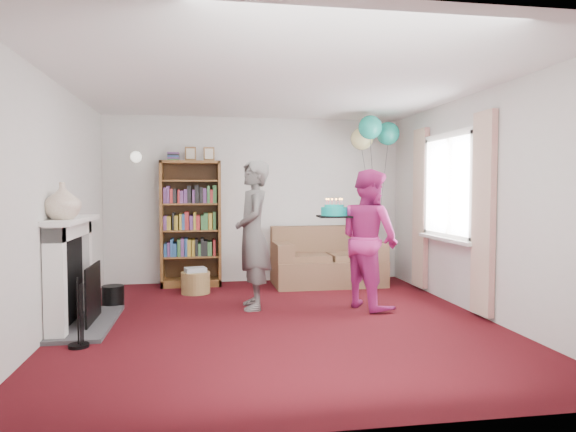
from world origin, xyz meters
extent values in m
plane|color=#34070C|center=(0.00, 0.00, 0.00)|extent=(5.00, 5.00, 0.00)
cube|color=silver|center=(0.00, 2.51, 1.25)|extent=(4.50, 0.02, 2.50)
cube|color=silver|center=(-2.26, 0.00, 1.25)|extent=(0.02, 5.00, 2.50)
cube|color=silver|center=(2.26, 0.00, 1.25)|extent=(0.02, 5.00, 2.50)
cube|color=white|center=(0.00, 0.00, 2.50)|extent=(4.50, 5.00, 0.01)
cube|color=#3F3F42|center=(-2.00, 0.20, 0.02)|extent=(0.55, 1.40, 0.04)
cube|color=white|center=(-2.15, -0.35, 0.53)|extent=(0.18, 0.14, 1.06)
cube|color=white|center=(-2.15, 0.75, 0.53)|extent=(0.18, 0.14, 1.06)
cube|color=white|center=(-2.15, 0.20, 1.00)|extent=(0.18, 1.24, 0.16)
cube|color=white|center=(-2.12, 0.20, 1.10)|extent=(0.28, 1.35, 0.05)
cube|color=black|center=(-2.17, 0.20, 0.48)|extent=(0.10, 0.80, 0.86)
cube|color=black|center=(-1.93, 0.20, 0.33)|extent=(0.02, 0.70, 0.60)
cylinder|color=black|center=(-1.90, -0.58, 0.32)|extent=(0.18, 0.18, 0.64)
cylinder|color=black|center=(-1.87, 1.00, 0.13)|extent=(0.26, 0.26, 0.26)
cube|color=white|center=(2.21, 0.60, 2.08)|extent=(0.08, 1.30, 0.08)
cube|color=white|center=(2.21, 0.60, 0.82)|extent=(0.08, 1.30, 0.08)
cube|color=white|center=(2.24, 0.60, 1.45)|extent=(0.01, 1.15, 1.20)
cube|color=white|center=(2.18, 0.60, 0.79)|extent=(0.14, 1.32, 0.04)
cube|color=beige|center=(2.20, -0.22, 1.15)|extent=(0.07, 0.38, 2.20)
cube|color=beige|center=(2.20, 1.42, 1.15)|extent=(0.07, 0.38, 2.20)
cylinder|color=gold|center=(-1.75, 2.45, 1.90)|extent=(0.04, 0.12, 0.04)
sphere|color=white|center=(-1.75, 2.36, 1.88)|extent=(0.16, 0.16, 0.16)
cube|color=#472B14|center=(-0.97, 2.46, 0.91)|extent=(0.86, 0.04, 1.82)
cube|color=brown|center=(-1.39, 2.27, 0.91)|extent=(0.04, 0.42, 1.82)
cube|color=brown|center=(-0.56, 2.27, 0.91)|extent=(0.04, 0.42, 1.82)
cube|color=brown|center=(-0.97, 2.27, 1.80)|extent=(0.86, 0.42, 0.04)
cube|color=brown|center=(-0.97, 2.27, 0.05)|extent=(0.86, 0.42, 0.10)
cube|color=brown|center=(-0.97, 2.27, 0.43)|extent=(0.78, 0.38, 0.03)
cube|color=brown|center=(-0.97, 2.27, 0.81)|extent=(0.78, 0.38, 0.02)
cube|color=brown|center=(-0.97, 2.27, 1.20)|extent=(0.78, 0.38, 0.02)
cube|color=brown|center=(-0.97, 2.27, 1.53)|extent=(0.78, 0.38, 0.02)
cube|color=maroon|center=(-1.21, 2.25, 1.88)|extent=(0.16, 0.22, 0.12)
cube|color=brown|center=(-0.97, 2.32, 1.93)|extent=(0.16, 0.02, 0.20)
cube|color=brown|center=(-0.71, 2.32, 1.93)|extent=(0.16, 0.02, 0.20)
cube|color=brown|center=(1.02, 2.00, 0.19)|extent=(1.61, 0.85, 0.38)
cube|color=brown|center=(1.02, 2.31, 0.52)|extent=(1.61, 0.24, 0.66)
cube|color=brown|center=(0.33, 2.00, 0.38)|extent=(0.24, 0.80, 0.52)
cube|color=brown|center=(1.70, 2.00, 0.38)|extent=(0.24, 0.80, 0.52)
cube|color=brown|center=(0.66, 1.92, 0.41)|extent=(0.68, 0.55, 0.12)
cube|color=brown|center=(1.38, 1.92, 0.41)|extent=(0.68, 0.55, 0.12)
cylinder|color=olive|center=(-0.91, 1.67, 0.15)|extent=(0.39, 0.39, 0.29)
cube|color=beige|center=(-0.91, 1.67, 0.32)|extent=(0.27, 0.21, 0.06)
imported|color=black|center=(-0.21, 0.68, 0.88)|extent=(0.43, 0.65, 1.76)
imported|color=#AC226F|center=(1.15, 0.50, 0.82)|extent=(0.87, 0.97, 1.65)
cube|color=black|center=(0.73, 0.53, 1.09)|extent=(0.37, 0.37, 0.02)
cylinder|color=#0EA599|center=(0.73, 0.53, 1.15)|extent=(0.31, 0.31, 0.10)
cylinder|color=#0EA599|center=(0.73, 0.53, 1.21)|extent=(0.23, 0.23, 0.04)
cylinder|color=#F06A80|center=(0.82, 0.53, 1.25)|extent=(0.01, 0.01, 0.09)
sphere|color=orange|center=(0.82, 0.53, 1.30)|extent=(0.02, 0.02, 0.02)
cylinder|color=#F06A80|center=(0.81, 0.57, 1.25)|extent=(0.01, 0.01, 0.09)
sphere|color=orange|center=(0.81, 0.57, 1.30)|extent=(0.02, 0.02, 0.02)
cylinder|color=#F06A80|center=(0.78, 0.61, 1.25)|extent=(0.01, 0.01, 0.09)
sphere|color=orange|center=(0.78, 0.61, 1.30)|extent=(0.02, 0.02, 0.02)
cylinder|color=#F06A80|center=(0.73, 0.62, 1.25)|extent=(0.01, 0.01, 0.09)
sphere|color=orange|center=(0.73, 0.62, 1.30)|extent=(0.02, 0.02, 0.02)
cylinder|color=#F06A80|center=(0.68, 0.61, 1.25)|extent=(0.01, 0.01, 0.09)
sphere|color=orange|center=(0.68, 0.61, 1.30)|extent=(0.02, 0.02, 0.02)
cylinder|color=#F06A80|center=(0.65, 0.57, 1.25)|extent=(0.01, 0.01, 0.09)
sphere|color=orange|center=(0.65, 0.57, 1.30)|extent=(0.02, 0.02, 0.02)
cylinder|color=#F06A80|center=(0.64, 0.53, 1.25)|extent=(0.01, 0.01, 0.09)
sphere|color=orange|center=(0.64, 0.53, 1.30)|extent=(0.02, 0.02, 0.02)
cylinder|color=#F06A80|center=(0.65, 0.48, 1.25)|extent=(0.01, 0.01, 0.09)
sphere|color=orange|center=(0.65, 0.48, 1.30)|extent=(0.02, 0.02, 0.02)
cylinder|color=#F06A80|center=(0.68, 0.45, 1.25)|extent=(0.01, 0.01, 0.09)
sphere|color=orange|center=(0.68, 0.45, 1.30)|extent=(0.02, 0.02, 0.02)
cylinder|color=#F06A80|center=(0.73, 0.43, 1.25)|extent=(0.01, 0.01, 0.09)
sphere|color=orange|center=(0.73, 0.43, 1.30)|extent=(0.02, 0.02, 0.02)
cylinder|color=#F06A80|center=(0.78, 0.45, 1.25)|extent=(0.01, 0.01, 0.09)
sphere|color=orange|center=(0.78, 0.45, 1.30)|extent=(0.02, 0.02, 0.02)
cylinder|color=#F06A80|center=(0.81, 0.48, 1.25)|extent=(0.01, 0.01, 0.09)
sphere|color=orange|center=(0.81, 0.48, 1.30)|extent=(0.02, 0.02, 0.02)
sphere|color=#3F3F3F|center=(1.70, 1.80, 0.66)|extent=(0.02, 0.02, 0.02)
sphere|color=#168D76|center=(1.86, 1.81, 2.22)|extent=(0.33, 0.33, 0.33)
sphere|color=#EDE891|center=(1.53, 2.00, 2.16)|extent=(0.33, 0.33, 0.33)
sphere|color=#168D76|center=(1.53, 1.62, 2.28)|extent=(0.33, 0.33, 0.33)
imported|color=beige|center=(-2.12, -0.15, 1.30)|extent=(0.43, 0.43, 0.35)
camera|label=1|loc=(-0.78, -5.34, 1.41)|focal=32.00mm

